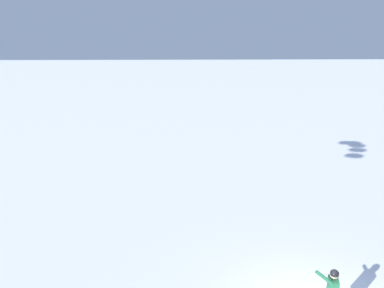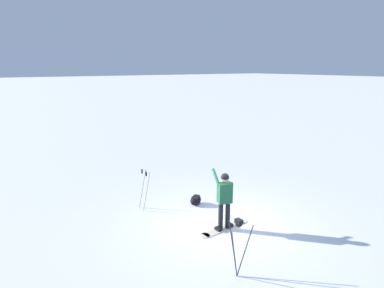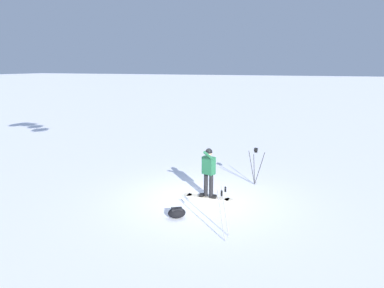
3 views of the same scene
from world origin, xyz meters
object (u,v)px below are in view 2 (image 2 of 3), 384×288
(gear_bag_large, at_px, (196,200))
(snowboard, at_px, (224,228))
(ski_poles, at_px, (144,184))
(snowboarder, at_px, (225,195))
(camera_tripod, at_px, (238,236))

(gear_bag_large, bearing_deg, snowboard, -99.34)
(snowboard, distance_m, ski_poles, 3.01)
(snowboarder, height_order, ski_poles, snowboarder)
(snowboard, height_order, gear_bag_large, gear_bag_large)
(snowboarder, xyz_separation_m, gear_bag_large, (0.32, 1.92, -0.89))
(snowboard, height_order, ski_poles, ski_poles)
(snowboarder, bearing_deg, snowboard, 24.57)
(snowboard, bearing_deg, camera_tripod, -122.13)
(snowboarder, relative_size, snowboard, 0.99)
(ski_poles, bearing_deg, camera_tripod, -89.00)
(ski_poles, bearing_deg, snowboard, -63.51)
(gear_bag_large, relative_size, ski_poles, 0.47)
(ski_poles, bearing_deg, gear_bag_large, -22.70)
(snowboarder, relative_size, ski_poles, 1.31)
(snowboard, xyz_separation_m, ski_poles, (-1.29, 2.58, 0.85))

